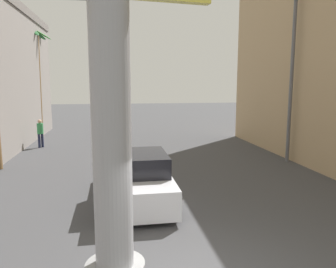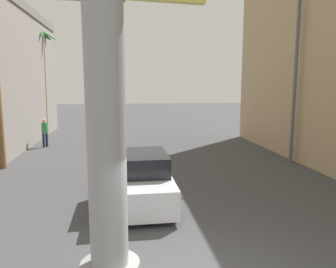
{
  "view_description": "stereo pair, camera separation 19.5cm",
  "coord_description": "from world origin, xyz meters",
  "px_view_note": "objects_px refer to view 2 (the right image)",
  "views": [
    {
      "loc": [
        -1.5,
        -5.28,
        3.67
      ],
      "look_at": [
        0.0,
        3.91,
        2.23
      ],
      "focal_mm": 35.0,
      "sensor_mm": 36.0,
      "label": 1
    },
    {
      "loc": [
        -1.3,
        -5.31,
        3.67
      ],
      "look_at": [
        0.0,
        3.91,
        2.23
      ],
      "focal_mm": 35.0,
      "sensor_mm": 36.0,
      "label": 2
    }
  ],
  "objects_px": {
    "car_lead": "(137,178)",
    "pedestrian_far_left": "(45,131)",
    "street_lamp": "(289,63)",
    "palm_tree_far_left": "(42,73)"
  },
  "relations": [
    {
      "from": "street_lamp",
      "to": "palm_tree_far_left",
      "type": "height_order",
      "value": "street_lamp"
    },
    {
      "from": "street_lamp",
      "to": "car_lead",
      "type": "height_order",
      "value": "street_lamp"
    },
    {
      "from": "car_lead",
      "to": "pedestrian_far_left",
      "type": "xyz_separation_m",
      "value": [
        -4.9,
        9.46,
        0.24
      ]
    },
    {
      "from": "palm_tree_far_left",
      "to": "pedestrian_far_left",
      "type": "distance_m",
      "value": 5.94
    },
    {
      "from": "street_lamp",
      "to": "palm_tree_far_left",
      "type": "relative_size",
      "value": 1.03
    },
    {
      "from": "street_lamp",
      "to": "pedestrian_far_left",
      "type": "relative_size",
      "value": 4.7
    },
    {
      "from": "palm_tree_far_left",
      "to": "pedestrian_far_left",
      "type": "relative_size",
      "value": 4.56
    },
    {
      "from": "street_lamp",
      "to": "pedestrian_far_left",
      "type": "height_order",
      "value": "street_lamp"
    },
    {
      "from": "car_lead",
      "to": "pedestrian_far_left",
      "type": "bearing_deg",
      "value": 117.37
    },
    {
      "from": "pedestrian_far_left",
      "to": "palm_tree_far_left",
      "type": "bearing_deg",
      "value": 102.3
    }
  ]
}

